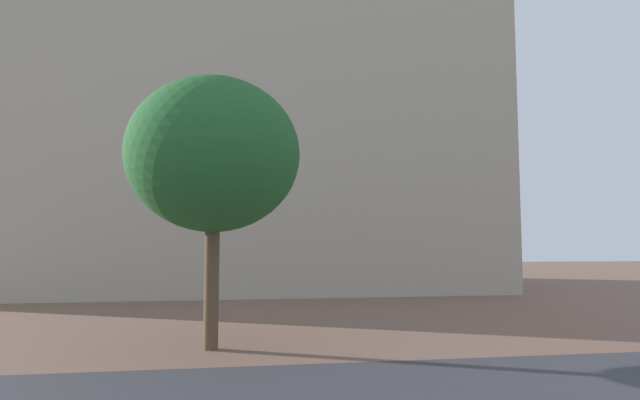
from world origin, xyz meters
TOP-DOWN VIEW (x-y plane):
  - ground_plane at (0.00, 10.00)m, footprint 120.00×120.00m
  - landmark_building at (-1.60, 32.09)m, footprint 27.76×15.19m
  - tree_curb_far at (-2.39, 13.58)m, footprint 4.13×4.13m

SIDE VIEW (x-z plane):
  - ground_plane at x=0.00m, z-range 0.00..0.00m
  - tree_curb_far at x=-2.39m, z-range 1.35..7.79m
  - landmark_building at x=-1.60m, z-range -8.66..29.43m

